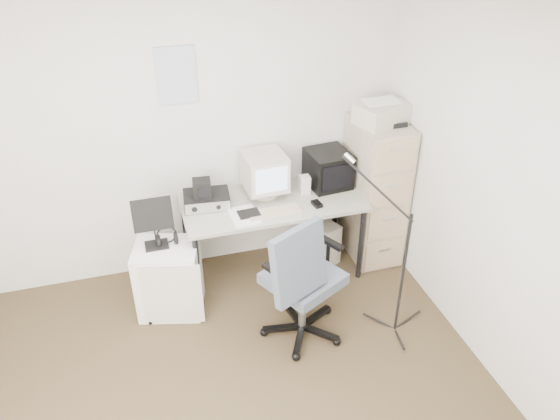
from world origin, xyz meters
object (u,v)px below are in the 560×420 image
object	(u,v)px
desk	(273,237)
office_chair	(303,276)
filing_cabinet	(374,191)
side_cart	(169,279)

from	to	relation	value
desk	office_chair	bearing A→B (deg)	-89.59
filing_cabinet	desk	world-z (taller)	filing_cabinet
filing_cabinet	desk	xyz separation A→B (m)	(-0.95, -0.03, -0.29)
desk	office_chair	xyz separation A→B (m)	(0.01, -0.81, 0.18)
desk	side_cart	xyz separation A→B (m)	(-0.93, -0.24, -0.06)
filing_cabinet	office_chair	bearing A→B (deg)	-138.36
filing_cabinet	desk	bearing A→B (deg)	-178.19
office_chair	desk	bearing A→B (deg)	62.96
filing_cabinet	office_chair	world-z (taller)	filing_cabinet
filing_cabinet	desk	size ratio (longest dim) A/B	0.87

